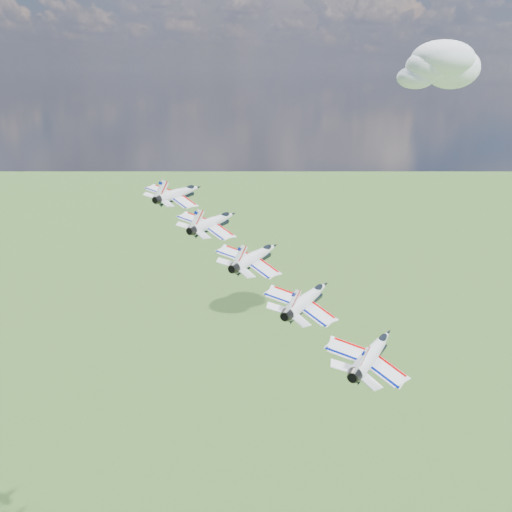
% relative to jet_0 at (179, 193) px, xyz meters
% --- Properties ---
extents(cloud_far, '(52.45, 41.21, 20.61)m').
position_rel_jet_0_xyz_m(cloud_far, '(60.21, 215.54, 20.51)').
color(cloud_far, white).
extents(jet_0, '(13.36, 15.81, 6.50)m').
position_rel_jet_0_xyz_m(jet_0, '(0.00, 0.00, 0.00)').
color(jet_0, white).
extents(jet_1, '(13.36, 15.81, 6.50)m').
position_rel_jet_0_xyz_m(jet_1, '(8.66, -7.94, -2.52)').
color(jet_1, white).
extents(jet_2, '(13.36, 15.81, 6.50)m').
position_rel_jet_0_xyz_m(jet_2, '(17.32, -15.88, -5.04)').
color(jet_2, white).
extents(jet_3, '(13.36, 15.81, 6.50)m').
position_rel_jet_0_xyz_m(jet_3, '(25.99, -23.82, -7.57)').
color(jet_3, white).
extents(jet_4, '(13.36, 15.81, 6.50)m').
position_rel_jet_0_xyz_m(jet_4, '(34.65, -31.76, -10.09)').
color(jet_4, white).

